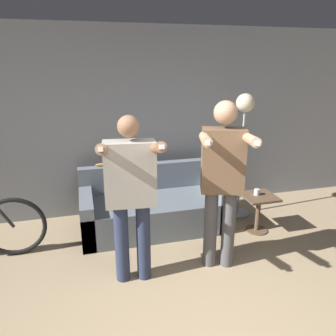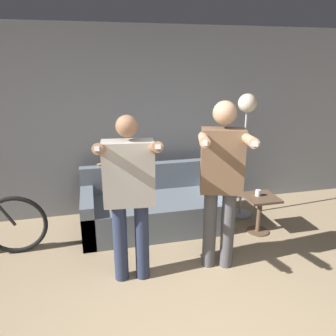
% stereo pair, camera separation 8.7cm
% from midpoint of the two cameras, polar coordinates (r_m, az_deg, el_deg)
% --- Properties ---
extents(wall_back, '(10.00, 0.05, 2.60)m').
position_cam_midpoint_polar(wall_back, '(4.69, -3.07, 7.90)').
color(wall_back, gray).
rests_on(wall_back, ground_plane).
extents(couch, '(1.86, 0.89, 0.79)m').
position_cam_midpoint_polar(couch, '(4.40, -1.96, -7.01)').
color(couch, slate).
rests_on(couch, ground_plane).
extents(person_left, '(0.59, 0.70, 1.68)m').
position_cam_midpoint_polar(person_left, '(3.09, -5.97, -3.70)').
color(person_left, '#2D3856').
rests_on(person_left, ground_plane).
extents(person_right, '(0.62, 0.77, 1.78)m').
position_cam_midpoint_polar(person_right, '(3.31, 10.06, -1.44)').
color(person_right, '#56565B').
rests_on(person_right, ground_plane).
extents(cat, '(0.44, 0.14, 0.16)m').
position_cam_midpoint_polar(cat, '(4.45, -8.34, 1.32)').
color(cat, tan).
rests_on(cat, couch).
extents(floor_lamp, '(0.33, 0.33, 1.73)m').
position_cam_midpoint_polar(floor_lamp, '(4.53, 13.98, 7.76)').
color(floor_lamp, '#B2B2B7').
rests_on(floor_lamp, ground_plane).
extents(side_table, '(0.41, 0.41, 0.50)m').
position_cam_midpoint_polar(side_table, '(4.38, 16.25, -6.53)').
color(side_table, brown).
rests_on(side_table, ground_plane).
extents(cup, '(0.07, 0.07, 0.08)m').
position_cam_midpoint_polar(cup, '(4.32, 15.97, -4.19)').
color(cup, white).
rests_on(cup, side_table).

